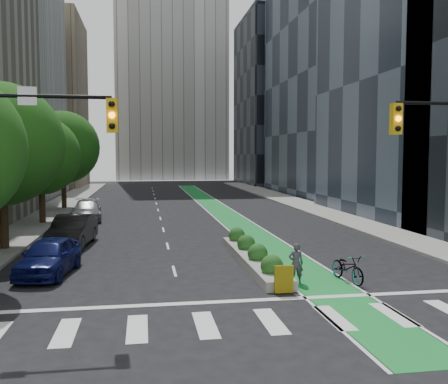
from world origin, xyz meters
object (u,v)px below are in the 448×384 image
object	(u,v)px
cyclist	(296,263)
parked_car_left_far	(87,210)
parked_car_left_mid	(72,231)
bicycle	(348,268)
median_planter	(253,255)
parked_car_left_near	(49,256)

from	to	relation	value
cyclist	parked_car_left_far	world-z (taller)	cyclist
cyclist	parked_car_left_mid	distance (m)	13.66
bicycle	parked_car_left_far	xyz separation A→B (m)	(-12.29, 20.64, 0.20)
median_planter	cyclist	size ratio (longest dim) A/B	6.45
bicycle	parked_car_left_mid	size ratio (longest dim) A/B	0.41
median_planter	bicycle	distance (m)	4.95
parked_car_left_far	median_planter	bearing A→B (deg)	-66.46
parked_car_left_mid	parked_car_left_near	bearing A→B (deg)	-84.91
cyclist	parked_car_left_mid	xyz separation A→B (m)	(-9.76, 9.57, 0.06)
bicycle	cyclist	xyz separation A→B (m)	(-2.11, 0.10, 0.23)
parked_car_left_near	parked_car_left_mid	size ratio (longest dim) A/B	0.89
bicycle	cyclist	bearing A→B (deg)	167.12
median_planter	cyclist	xyz separation A→B (m)	(0.89, -3.83, 0.42)
parked_car_left_mid	parked_car_left_far	bearing A→B (deg)	97.71
bicycle	cyclist	world-z (taller)	cyclist
parked_car_left_mid	parked_car_left_far	distance (m)	10.98
median_planter	parked_car_left_far	bearing A→B (deg)	119.07
median_planter	parked_car_left_far	distance (m)	19.12
cyclist	parked_car_left_near	xyz separation A→B (m)	(-9.81, 2.96, -0.01)
cyclist	parked_car_left_far	xyz separation A→B (m)	(-10.18, 20.54, -0.03)
bicycle	cyclist	distance (m)	2.12
median_planter	parked_car_left_far	xyz separation A→B (m)	(-9.29, 16.70, 0.40)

